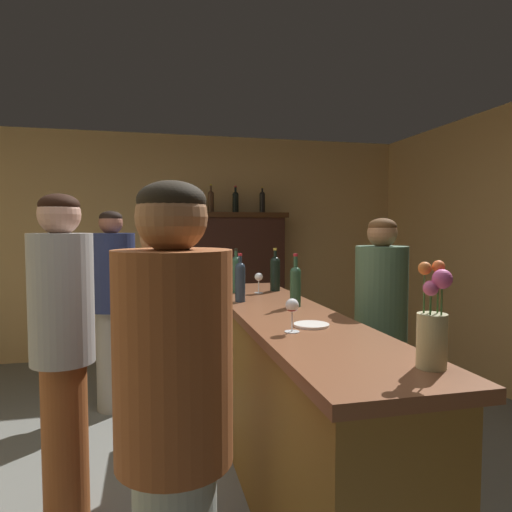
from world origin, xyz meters
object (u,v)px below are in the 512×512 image
Objects in this scene: wine_bottle_chardonnay at (236,273)px; display_bottle_center at (262,201)px; patron_tall at (112,302)px; wine_bottle_pinot at (295,284)px; bartender at (380,336)px; flower_arrangement at (433,324)px; patron_in_grey at (174,438)px; wine_bottle_riesling at (240,280)px; wine_glass_front at (292,308)px; wine_bottle_rose at (275,272)px; display_bottle_midleft at (235,201)px; wine_glass_mid at (259,278)px; display_cabinet at (237,281)px; display_bottle_left at (211,200)px; patron_in_navy at (63,342)px; patron_near_entrance at (166,376)px; bar_counter at (286,401)px; cheese_plate at (311,325)px.

wine_bottle_chardonnay is 2.23m from display_bottle_center.
display_bottle_center is at bearing 84.55° from patron_tall.
wine_bottle_pinot is 0.59m from bartender.
flower_arrangement is at bearing -86.81° from wine_bottle_pinot.
wine_bottle_pinot is 1.27m from flower_arrangement.
flower_arrangement is 0.91m from patron_in_grey.
wine_bottle_riesling is 0.90m from wine_glass_front.
wine_bottle_rose is at bearing -71.31° from bartender.
display_bottle_midleft is at bearing 79.30° from wine_bottle_chardonnay.
bartender is (0.57, -0.76, -0.28)m from wine_glass_mid.
wine_glass_front is 3.41m from display_bottle_midleft.
display_cabinet is 5.42× the size of wine_bottle_riesling.
display_bottle_left is at bearing 93.16° from wine_bottle_pinot.
display_bottle_center is 0.18× the size of patron_in_navy.
display_bottle_left is at bearing 97.99° from patron_tall.
wine_bottle_pinot is 2.76m from display_bottle_midleft.
bartender is (0.34, -2.84, -0.96)m from display_bottle_midleft.
bartender is at bearing -83.12° from display_bottle_midleft.
wine_bottle_pinot is (0.29, -0.25, -0.00)m from wine_bottle_riesling.
wine_bottle_pinot is at bearing -25.68° from bartender.
wine_glass_mid is 0.09× the size of bartender.
patron_near_entrance is at bearing 12.39° from bartender.
bar_counter is at bearing -91.84° from wine_glass_mid.
wine_glass_mid is 0.09× the size of patron_in_navy.
display_bottle_left reaches higher than display_cabinet.
bar_counter is 0.79m from wine_bottle_riesling.
wine_bottle_pinot is at bearing -99.86° from display_bottle_center.
wine_glass_mid is 2.19m from display_bottle_left.
patron_tall is (-1.30, -1.37, -0.93)m from display_bottle_midleft.
wine_bottle_pinot is 1.77m from patron_tall.
bartender is at bearing -38.72° from patron_in_grey.
display_bottle_midleft is (-0.02, 0.00, 0.95)m from display_cabinet.
display_bottle_left is at bearing 90.90° from cheese_plate.
wine_glass_front is 1.17m from patron_in_navy.
patron_near_entrance reaches higher than wine_glass_front.
display_bottle_left reaches higher than wine_glass_mid.
bar_counter is at bearing -10.79° from patron_in_navy.
wine_glass_mid is 0.40× the size of flower_arrangement.
patron_near_entrance reaches higher than wine_bottle_pinot.
wine_bottle_chardonnay is at bearing 96.70° from cheese_plate.
flower_arrangement is 0.23× the size of bartender.
bartender is (0.42, -0.85, -0.31)m from wine_bottle_rose.
display_bottle_midleft reaches higher than patron_near_entrance.
bartender is at bearing -53.24° from wine_glass_mid.
display_bottle_center is 0.19× the size of bartender.
wine_glass_front is 0.42× the size of flower_arrangement.
display_cabinet reaches higher than flower_arrangement.
wine_glass_front is (-0.39, -3.33, 0.27)m from display_cabinet.
wine_bottle_riesling is at bearing -120.74° from wine_glass_mid.
bartender reaches higher than wine_bottle_pinot.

